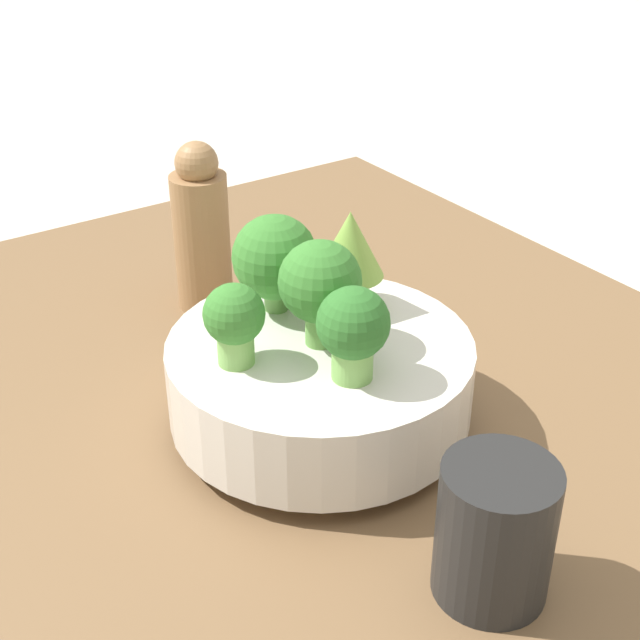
# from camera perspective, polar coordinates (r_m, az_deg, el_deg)

# --- Properties ---
(ground_plane) EXTENTS (6.00, 6.00, 0.00)m
(ground_plane) POSITION_cam_1_polar(r_m,az_deg,el_deg) (0.74, -0.07, -9.37)
(ground_plane) COLOR beige
(table) EXTENTS (1.01, 0.82, 0.03)m
(table) POSITION_cam_1_polar(r_m,az_deg,el_deg) (0.73, -0.07, -8.38)
(table) COLOR brown
(table) RESTS_ON ground_plane
(bowl) EXTENTS (0.24, 0.24, 0.08)m
(bowl) POSITION_cam_1_polar(r_m,az_deg,el_deg) (0.70, -0.00, -3.84)
(bowl) COLOR silver
(bowl) RESTS_ON table
(broccoli_floret_center) EXTENTS (0.06, 0.06, 0.08)m
(broccoli_floret_center) POSITION_cam_1_polar(r_m,az_deg,el_deg) (0.66, -0.00, 2.30)
(broccoli_floret_center) COLOR #6BA34C
(broccoli_floret_center) RESTS_ON bowl
(broccoli_floret_left) EXTENTS (0.05, 0.05, 0.07)m
(broccoli_floret_left) POSITION_cam_1_polar(r_m,az_deg,el_deg) (0.62, 1.83, -0.66)
(broccoli_floret_left) COLOR #7AB256
(broccoli_floret_left) RESTS_ON bowl
(broccoli_floret_back) EXTENTS (0.05, 0.05, 0.06)m
(broccoli_floret_back) POSITION_cam_1_polar(r_m,az_deg,el_deg) (0.64, -5.51, 0.01)
(broccoli_floret_back) COLOR #7AB256
(broccoli_floret_back) RESTS_ON bowl
(broccoli_floret_right) EXTENTS (0.07, 0.07, 0.08)m
(broccoli_floret_right) POSITION_cam_1_polar(r_m,az_deg,el_deg) (0.71, -2.91, 3.98)
(broccoli_floret_right) COLOR #609347
(broccoli_floret_right) RESTS_ON bowl
(romanesco_piece_near) EXTENTS (0.06, 0.06, 0.08)m
(romanesco_piece_near) POSITION_cam_1_polar(r_m,az_deg,el_deg) (0.70, 1.93, 4.68)
(romanesco_piece_near) COLOR #609347
(romanesco_piece_near) RESTS_ON bowl
(cup) EXTENTS (0.07, 0.07, 0.10)m
(cup) POSITION_cam_1_polar(r_m,az_deg,el_deg) (0.57, 11.14, -13.14)
(cup) COLOR black
(cup) RESTS_ON table
(pepper_mill) EXTENTS (0.05, 0.05, 0.17)m
(pepper_mill) POSITION_cam_1_polar(r_m,az_deg,el_deg) (0.87, -7.60, 5.68)
(pepper_mill) COLOR #997047
(pepper_mill) RESTS_ON table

